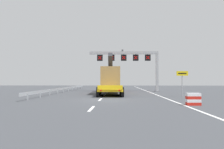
# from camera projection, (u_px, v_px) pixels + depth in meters

# --- Properties ---
(ground) EXTENTS (112.00, 112.00, 0.00)m
(ground) POSITION_uv_depth(u_px,v_px,m) (104.00, 100.00, 19.31)
(ground) COLOR #424449
(lane_markings) EXTENTS (0.20, 66.48, 0.01)m
(lane_markings) POSITION_uv_depth(u_px,v_px,m) (111.00, 89.00, 45.24)
(lane_markings) COLOR silver
(lane_markings) RESTS_ON ground
(edge_line_right) EXTENTS (0.20, 63.00, 0.01)m
(edge_line_right) POSITION_uv_depth(u_px,v_px,m) (151.00, 93.00, 31.10)
(edge_line_right) COLOR silver
(edge_line_right) RESTS_ON ground
(overhead_lane_gantry) EXTENTS (11.81, 0.90, 7.04)m
(overhead_lane_gantry) POSITION_uv_depth(u_px,v_px,m) (132.00, 59.00, 34.63)
(overhead_lane_gantry) COLOR #9EA0A5
(overhead_lane_gantry) RESTS_ON ground
(heavy_haul_truck_yellow) EXTENTS (3.41, 14.13, 5.30)m
(heavy_haul_truck_yellow) POSITION_uv_depth(u_px,v_px,m) (111.00, 79.00, 29.99)
(heavy_haul_truck_yellow) COLOR yellow
(heavy_haul_truck_yellow) RESTS_ON ground
(exit_sign_yellow) EXTENTS (1.26, 0.15, 2.88)m
(exit_sign_yellow) POSITION_uv_depth(u_px,v_px,m) (182.00, 78.00, 22.96)
(exit_sign_yellow) COLOR #9EA0A5
(exit_sign_yellow) RESTS_ON ground
(crash_barrier_striped) EXTENTS (1.01, 0.52, 0.90)m
(crash_barrier_striped) POSITION_uv_depth(u_px,v_px,m) (193.00, 99.00, 15.18)
(crash_barrier_striped) COLOR red
(crash_barrier_striped) RESTS_ON ground
(guardrail_left) EXTENTS (0.13, 30.89, 0.76)m
(guardrail_left) POSITION_uv_depth(u_px,v_px,m) (66.00, 88.00, 32.99)
(guardrail_left) COLOR #999EA3
(guardrail_left) RESTS_ON ground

